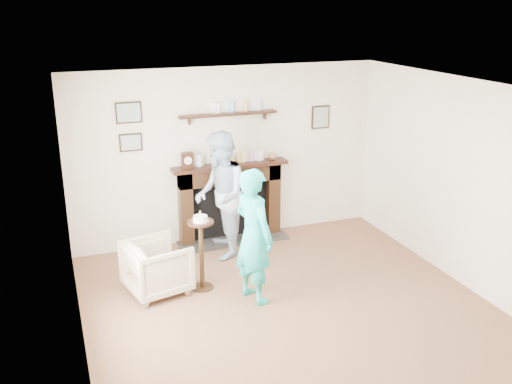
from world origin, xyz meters
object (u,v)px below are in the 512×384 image
(armchair, at_px, (159,291))
(man, at_px, (221,254))
(woman, at_px, (254,298))
(pedestal_table, at_px, (201,241))

(armchair, distance_m, man, 1.26)
(armchair, distance_m, woman, 1.17)
(armchair, distance_m, pedestal_table, 0.82)
(armchair, relative_size, woman, 0.44)
(armchair, height_order, pedestal_table, pedestal_table)
(armchair, bearing_deg, pedestal_table, -114.98)
(armchair, xyz_separation_m, pedestal_table, (0.52, -0.11, 0.62))
(man, distance_m, pedestal_table, 1.16)
(armchair, xyz_separation_m, woman, (1.02, -0.57, 0.00))
(armchair, height_order, man, man)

